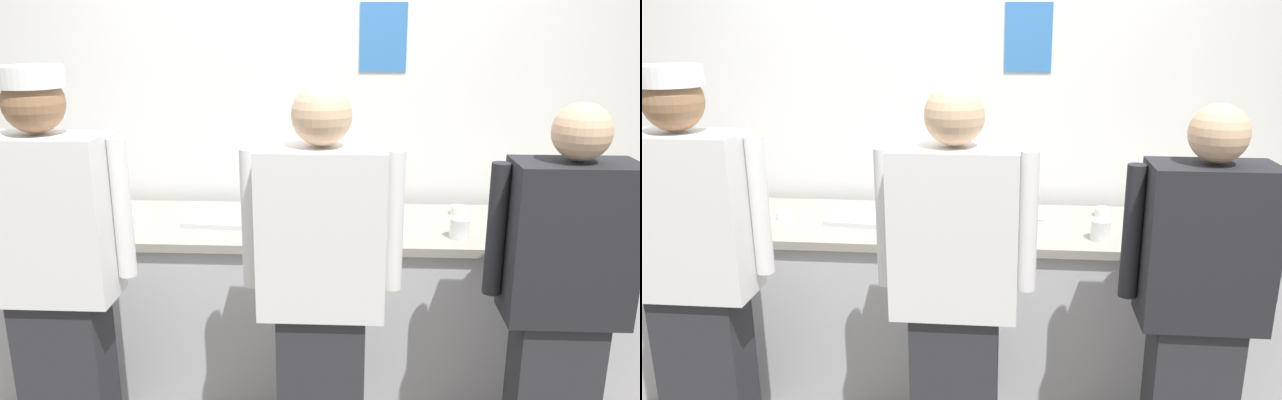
{
  "view_description": "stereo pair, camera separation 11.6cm",
  "coord_description": "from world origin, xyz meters",
  "views": [
    {
      "loc": [
        0.17,
        -2.49,
        1.83
      ],
      "look_at": [
        0.02,
        0.39,
        0.99
      ],
      "focal_mm": 34.34,
      "sensor_mm": 36.0,
      "label": 1
    },
    {
      "loc": [
        0.28,
        -2.48,
        1.83
      ],
      "look_at": [
        0.02,
        0.39,
        0.99
      ],
      "focal_mm": 34.34,
      "sensor_mm": 36.0,
      "label": 2
    }
  ],
  "objects": [
    {
      "name": "wall_back",
      "position": [
        0.0,
        0.84,
        1.33
      ],
      "size": [
        5.07,
        0.11,
        2.65
      ],
      "color": "silver",
      "rests_on": "ground"
    },
    {
      "name": "prep_counter",
      "position": [
        0.0,
        0.36,
        0.45
      ],
      "size": [
        3.23,
        0.69,
        0.89
      ],
      "color": "silver",
      "rests_on": "ground"
    },
    {
      "name": "chef_near_left",
      "position": [
        -0.96,
        -0.36,
        0.9
      ],
      "size": [
        0.61,
        0.24,
        1.69
      ],
      "color": "#2D2D33",
      "rests_on": "ground"
    },
    {
      "name": "chef_center",
      "position": [
        0.07,
        -0.39,
        0.86
      ],
      "size": [
        0.6,
        0.24,
        1.63
      ],
      "color": "#2D2D33",
      "rests_on": "ground"
    },
    {
      "name": "chef_far_right",
      "position": [
        0.97,
        -0.34,
        0.83
      ],
      "size": [
        0.58,
        0.24,
        1.57
      ],
      "color": "#2D2D33",
      "rests_on": "ground"
    },
    {
      "name": "plate_stack_front",
      "position": [
        1.31,
        0.39,
        0.93
      ],
      "size": [
        0.2,
        0.2,
        0.08
      ],
      "color": "white",
      "rests_on": "prep_counter"
    },
    {
      "name": "plate_stack_rear",
      "position": [
        1.02,
        0.41,
        0.92
      ],
      "size": [
        0.21,
        0.21,
        0.06
      ],
      "color": "white",
      "rests_on": "prep_counter"
    },
    {
      "name": "mixing_bowl_steel",
      "position": [
        -1.18,
        0.31,
        0.95
      ],
      "size": [
        0.37,
        0.37,
        0.13
      ],
      "primitive_type": "cylinder",
      "color": "#B7BABF",
      "rests_on": "prep_counter"
    },
    {
      "name": "sheet_tray",
      "position": [
        -0.4,
        0.39,
        0.9
      ],
      "size": [
        0.47,
        0.36,
        0.02
      ],
      "primitive_type": "cube",
      "rotation": [
        0.0,
        0.0,
        -0.09
      ],
      "color": "#B7BABF",
      "rests_on": "prep_counter"
    },
    {
      "name": "squeeze_bottle_primary",
      "position": [
        0.92,
        0.22,
        0.99
      ],
      "size": [
        0.06,
        0.06,
        0.21
      ],
      "color": "orange",
      "rests_on": "prep_counter"
    },
    {
      "name": "ramekin_green_sauce",
      "position": [
        -0.86,
        0.35,
        0.91
      ],
      "size": [
        0.08,
        0.08,
        0.04
      ],
      "color": "white",
      "rests_on": "prep_counter"
    },
    {
      "name": "ramekin_orange_sauce",
      "position": [
        0.73,
        0.54,
        0.91
      ],
      "size": [
        0.08,
        0.08,
        0.04
      ],
      "color": "white",
      "rests_on": "prep_counter"
    },
    {
      "name": "ramekin_yellow_sauce",
      "position": [
        0.1,
        0.51,
        0.91
      ],
      "size": [
        0.08,
        0.08,
        0.04
      ],
      "color": "white",
      "rests_on": "prep_counter"
    },
    {
      "name": "deli_cup",
      "position": [
        0.67,
        0.17,
        0.93
      ],
      "size": [
        0.09,
        0.09,
        0.09
      ],
      "primitive_type": "cylinder",
      "color": "white",
      "rests_on": "prep_counter"
    },
    {
      "name": "chefs_knife",
      "position": [
        0.27,
        0.44,
        0.89
      ],
      "size": [
        0.28,
        0.03,
        0.02
      ],
      "color": "#B7BABF",
      "rests_on": "prep_counter"
    }
  ]
}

